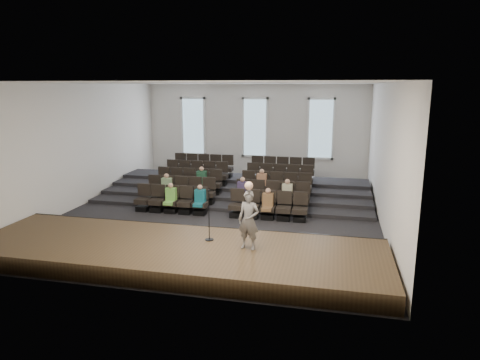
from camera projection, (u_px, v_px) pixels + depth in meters
name	position (u px, v px, depth m)	size (l,w,h in m)	color
ground	(222.00, 211.00, 17.04)	(14.00, 14.00, 0.00)	black
ceiling	(221.00, 83.00, 15.97)	(12.00, 14.00, 0.02)	white
wall_back	(255.00, 131.00, 23.20)	(12.00, 0.04, 5.00)	silver
wall_front	(143.00, 192.00, 9.81)	(12.00, 0.04, 5.00)	silver
wall_left	(82.00, 145.00, 17.79)	(0.04, 14.00, 5.00)	silver
wall_right	(385.00, 155.00, 15.22)	(0.04, 14.00, 5.00)	silver
stage	(176.00, 253.00, 12.13)	(11.80, 3.60, 0.50)	#42311C
stage_lip	(196.00, 233.00, 13.82)	(11.80, 0.06, 0.52)	black
risers	(240.00, 188.00, 20.02)	(11.80, 4.80, 0.60)	black
seating_rows	(231.00, 186.00, 18.36)	(6.80, 4.70, 1.67)	black
windows	(255.00, 128.00, 23.09)	(8.44, 0.10, 3.24)	white
audience	(224.00, 190.00, 17.17)	(5.45, 2.64, 1.10)	#71BE4C
speaker	(249.00, 220.00, 11.63)	(0.60, 0.39, 1.64)	#625F5D
mic_stand	(209.00, 225.00, 12.37)	(0.25, 0.25, 1.51)	black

